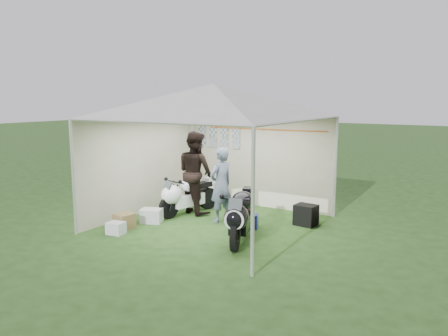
{
  "coord_description": "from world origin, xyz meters",
  "views": [
    {
      "loc": [
        4.97,
        -7.63,
        2.71
      ],
      "look_at": [
        0.04,
        0.35,
        1.2
      ],
      "focal_mm": 35.0,
      "sensor_mm": 36.0,
      "label": 1
    }
  ],
  "objects": [
    {
      "name": "ground",
      "position": [
        0.0,
        0.0,
        0.0
      ],
      "size": [
        80.0,
        80.0,
        0.0
      ],
      "primitive_type": "plane",
      "color": "#234617",
      "rests_on": "ground"
    },
    {
      "name": "canopy_tent",
      "position": [
        -0.0,
        0.03,
        2.58
      ],
      "size": [
        5.66,
        5.66,
        3.0
      ],
      "color": "silver",
      "rests_on": "ground"
    },
    {
      "name": "motorcycle_white",
      "position": [
        -1.02,
        0.39,
        0.48
      ],
      "size": [
        0.62,
        1.74,
        0.87
      ],
      "rotation": [
        0.0,
        0.0,
        -0.21
      ],
      "color": "black",
      "rests_on": "ground"
    },
    {
      "name": "motorcycle_black",
      "position": [
        1.04,
        -0.64,
        0.54
      ],
      "size": [
        0.9,
        1.89,
        0.96
      ],
      "rotation": [
        0.0,
        0.0,
        0.34
      ],
      "color": "black",
      "rests_on": "ground"
    },
    {
      "name": "paddock_stand",
      "position": [
        0.74,
        0.2,
        0.15
      ],
      "size": [
        0.45,
        0.36,
        0.3
      ],
      "primitive_type": "cube",
      "rotation": [
        0.0,
        0.0,
        0.34
      ],
      "color": "#2B30D0",
      "rests_on": "ground"
    },
    {
      "name": "person_dark_jacket",
      "position": [
        -0.92,
        0.64,
        0.97
      ],
      "size": [
        1.14,
        1.01,
        1.94
      ],
      "primitive_type": "imported",
      "rotation": [
        0.0,
        0.0,
        2.8
      ],
      "color": "black",
      "rests_on": "ground"
    },
    {
      "name": "person_blue_jacket",
      "position": [
        -0.0,
        0.3,
        0.83
      ],
      "size": [
        0.54,
        0.69,
        1.66
      ],
      "primitive_type": "imported",
      "rotation": [
        0.0,
        0.0,
        -1.83
      ],
      "color": "slate",
      "rests_on": "ground"
    },
    {
      "name": "equipment_box",
      "position": [
        1.7,
        1.02,
        0.22
      ],
      "size": [
        0.49,
        0.41,
        0.45
      ],
      "primitive_type": "cube",
      "rotation": [
        0.0,
        0.0,
        -0.11
      ],
      "color": "black",
      "rests_on": "ground"
    },
    {
      "name": "crate_0",
      "position": [
        -1.26,
        -0.57,
        0.15
      ],
      "size": [
        0.56,
        0.51,
        0.3
      ],
      "primitive_type": "cube",
      "rotation": [
        0.0,
        0.0,
        0.42
      ],
      "color": "silver",
      "rests_on": "ground"
    },
    {
      "name": "crate_1",
      "position": [
        -1.46,
        -1.21,
        0.16
      ],
      "size": [
        0.41,
        0.41,
        0.32
      ],
      "primitive_type": "cube",
      "rotation": [
        0.0,
        0.0,
        -0.17
      ],
      "color": "olive",
      "rests_on": "ground"
    },
    {
      "name": "crate_2",
      "position": [
        -1.32,
        -1.57,
        0.12
      ],
      "size": [
        0.37,
        0.32,
        0.24
      ],
      "primitive_type": "cube",
      "rotation": [
        0.0,
        0.0,
        0.16
      ],
      "color": "silver",
      "rests_on": "ground"
    }
  ]
}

